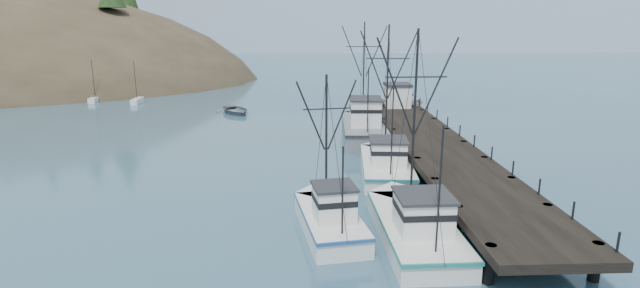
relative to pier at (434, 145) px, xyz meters
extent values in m
plane|color=#2E5166|center=(-14.00, -16.00, -1.69)|extent=(400.00, 400.00, 0.00)
cube|color=black|center=(0.00, 0.00, 0.06)|extent=(6.00, 44.00, 0.50)
cylinder|color=black|center=(-2.60, -20.00, -0.69)|extent=(0.56, 0.56, 2.00)
cylinder|color=black|center=(2.60, -20.00, -0.69)|extent=(0.56, 0.56, 2.00)
cylinder|color=black|center=(-2.60, -15.00, -0.69)|extent=(0.56, 0.56, 2.00)
cylinder|color=black|center=(2.60, -15.00, -0.69)|extent=(0.56, 0.56, 2.00)
cylinder|color=black|center=(-2.60, -10.00, -0.69)|extent=(0.56, 0.56, 2.00)
cylinder|color=black|center=(2.60, -10.00, -0.69)|extent=(0.56, 0.56, 2.00)
cylinder|color=black|center=(-2.60, -5.00, -0.69)|extent=(0.56, 0.56, 2.00)
cylinder|color=black|center=(2.60, -5.00, -0.69)|extent=(0.56, 0.56, 2.00)
cylinder|color=black|center=(-2.60, 0.00, -0.69)|extent=(0.56, 0.56, 2.00)
cylinder|color=black|center=(2.60, 0.00, -0.69)|extent=(0.56, 0.56, 2.00)
cylinder|color=black|center=(-2.60, 5.00, -0.69)|extent=(0.56, 0.56, 2.00)
cylinder|color=black|center=(2.60, 5.00, -0.69)|extent=(0.56, 0.56, 2.00)
cylinder|color=black|center=(-2.60, 10.00, -0.69)|extent=(0.56, 0.56, 2.00)
cylinder|color=black|center=(2.60, 10.00, -0.69)|extent=(0.56, 0.56, 2.00)
cylinder|color=black|center=(-2.60, 15.00, -0.69)|extent=(0.56, 0.56, 2.00)
cylinder|color=black|center=(2.60, 15.00, -0.69)|extent=(0.56, 0.56, 2.00)
cylinder|color=black|center=(-2.60, 20.00, -0.69)|extent=(0.56, 0.56, 2.00)
cylinder|color=black|center=(2.60, 20.00, -0.69)|extent=(0.56, 0.56, 2.00)
cube|color=beige|center=(-52.00, 40.00, -0.29)|extent=(4.00, 5.00, 2.80)
cube|color=beige|center=(-58.00, 44.00, -0.29)|extent=(4.00, 5.00, 2.80)
cube|color=beige|center=(-48.00, 46.00, -0.29)|extent=(4.00, 5.00, 2.80)
cube|color=#9EB2C6|center=(-4.00, 154.00, -1.69)|extent=(360.00, 40.00, 26.00)
cube|color=silver|center=(-54.00, 169.00, -1.69)|extent=(180.00, 25.00, 18.00)
cube|color=silver|center=(-54.11, 44.30, -1.39)|extent=(1.00, 3.50, 0.90)
cylinder|color=black|center=(-54.11, 44.30, 1.51)|extent=(0.08, 0.08, 6.00)
cube|color=silver|center=(-51.88, 41.61, -1.39)|extent=(1.00, 3.50, 0.90)
cylinder|color=black|center=(-51.88, 41.61, 1.51)|extent=(0.08, 0.08, 6.00)
cube|color=silver|center=(-53.82, 40.10, -1.39)|extent=(1.00, 3.50, 0.90)
cylinder|color=black|center=(-53.82, 40.10, 1.51)|extent=(0.08, 0.08, 6.00)
cube|color=silver|center=(-42.17, 34.35, -1.39)|extent=(1.00, 3.50, 0.90)
cylinder|color=black|center=(-42.17, 34.35, 1.51)|extent=(0.08, 0.08, 6.00)
cube|color=silver|center=(-35.45, 32.57, -1.39)|extent=(1.00, 3.50, 0.90)
cylinder|color=black|center=(-35.45, 32.57, 1.51)|extent=(0.08, 0.08, 6.00)
cube|color=silver|center=(-50.81, 34.87, -1.39)|extent=(1.00, 3.50, 0.90)
cylinder|color=black|center=(-50.81, 34.87, 1.51)|extent=(0.08, 0.08, 6.00)
cube|color=silver|center=(-37.06, 44.46, -1.39)|extent=(1.00, 3.50, 0.90)
cylinder|color=black|center=(-37.06, 44.46, 1.51)|extent=(0.08, 0.08, 6.00)
cube|color=silver|center=(-39.55, 43.51, -1.39)|extent=(1.00, 3.50, 0.90)
cylinder|color=black|center=(-39.55, 43.51, 1.51)|extent=(0.08, 0.08, 6.00)
cube|color=silver|center=(-47.63, 39.03, -1.39)|extent=(1.00, 3.50, 0.90)
cylinder|color=black|center=(-47.63, 39.03, 1.51)|extent=(0.08, 0.08, 6.00)
cube|color=silver|center=(-5.03, -15.26, -1.24)|extent=(4.09, 10.06, 1.60)
cube|color=silver|center=(-5.12, -10.27, -1.24)|extent=(3.90, 3.90, 1.60)
cube|color=#1C7267|center=(-5.03, -15.26, -0.54)|extent=(4.17, 10.32, 0.18)
cube|color=silver|center=(-5.00, -16.54, 0.51)|extent=(2.78, 2.87, 1.90)
cube|color=#26262B|center=(-5.00, -16.54, 1.54)|extent=(3.02, 3.13, 0.16)
cylinder|color=black|center=(-5.06, -13.72, 4.85)|extent=(0.14, 0.14, 10.58)
cylinder|color=black|center=(-4.95, -19.10, 2.73)|extent=(0.10, 0.10, 6.35)
cube|color=silver|center=(-9.82, -13.88, -1.24)|extent=(4.23, 8.08, 1.60)
cube|color=silver|center=(-10.40, -10.07, -1.24)|extent=(3.07, 3.07, 1.60)
cube|color=navy|center=(-9.82, -13.88, -0.54)|extent=(4.32, 8.28, 0.18)
cube|color=silver|center=(-9.67, -14.85, 0.51)|extent=(2.47, 2.47, 1.90)
cube|color=#26262B|center=(-9.67, -14.85, 1.54)|extent=(2.69, 2.70, 0.16)
cylinder|color=black|center=(-10.00, -12.71, 3.55)|extent=(0.14, 0.14, 7.99)
cylinder|color=black|center=(-9.37, -16.80, 1.96)|extent=(0.10, 0.10, 4.79)
cube|color=silver|center=(-4.61, -2.93, -1.24)|extent=(4.72, 10.25, 1.60)
cube|color=silver|center=(-4.15, 2.02, -1.24)|extent=(3.81, 3.81, 1.60)
cube|color=#1A6568|center=(-4.61, -2.93, -0.54)|extent=(4.82, 10.51, 0.18)
cube|color=silver|center=(-4.72, -4.20, 0.51)|extent=(2.92, 3.04, 1.90)
cube|color=#26262B|center=(-4.72, -4.20, 1.54)|extent=(3.17, 3.31, 0.16)
cylinder|color=black|center=(-4.46, -1.41, 4.87)|extent=(0.14, 0.14, 10.61)
cylinder|color=black|center=(-4.96, -6.74, 2.74)|extent=(0.10, 0.10, 6.37)
cube|color=slate|center=(-4.89, 9.19, -0.94)|extent=(4.95, 12.40, 2.20)
cube|color=slate|center=(-4.52, 15.26, -0.94)|extent=(4.22, 4.22, 2.20)
cube|color=black|center=(-4.89, 9.19, 0.06)|extent=(5.05, 12.72, 0.18)
cube|color=silver|center=(-4.98, 7.63, 1.46)|extent=(3.16, 3.61, 2.60)
cube|color=#26262B|center=(-4.98, 7.63, 2.84)|extent=(3.43, 3.93, 0.16)
cylinder|color=black|center=(-4.77, 11.06, 5.21)|extent=(0.14, 0.14, 10.10)
cylinder|color=black|center=(-5.17, 4.51, 3.19)|extent=(0.10, 0.10, 6.06)
cube|color=silver|center=(0.08, 17.11, 1.56)|extent=(2.80, 3.00, 2.50)
cube|color=#26262B|center=(0.08, 17.11, 2.96)|extent=(3.00, 3.20, 0.30)
imported|color=silver|center=(0.85, 17.94, 1.04)|extent=(5.67, 3.61, 1.46)
imported|color=slate|center=(-20.02, 24.12, -1.69)|extent=(6.38, 7.11, 1.21)
camera|label=1|loc=(-11.58, -41.23, 10.75)|focal=28.00mm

